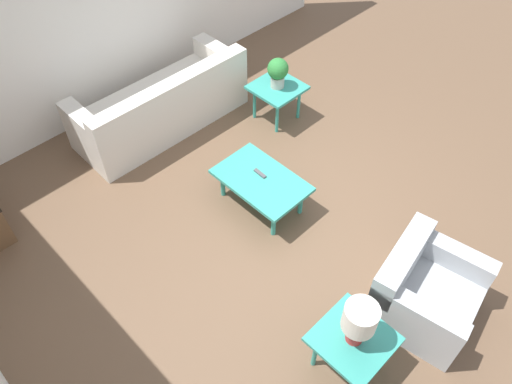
{
  "coord_description": "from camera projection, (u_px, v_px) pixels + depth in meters",
  "views": [
    {
      "loc": [
        -2.14,
        2.64,
        4.21
      ],
      "look_at": [
        0.19,
        0.33,
        0.55
      ],
      "focal_mm": 35.0,
      "sensor_mm": 36.0,
      "label": 1
    }
  ],
  "objects": [
    {
      "name": "ground_plane",
      "position": [
        290.0,
        219.0,
        5.39
      ],
      "size": [
        14.0,
        14.0,
        0.0
      ],
      "primitive_type": "plane",
      "color": "brown"
    },
    {
      "name": "wall_right",
      "position": [
        104.0,
        3.0,
        5.84
      ],
      "size": [
        0.12,
        7.2,
        2.7
      ],
      "color": "white",
      "rests_on": "ground_plane"
    },
    {
      "name": "sofa",
      "position": [
        163.0,
        106.0,
        6.2
      ],
      "size": [
        0.87,
        2.2,
        0.81
      ],
      "rotation": [
        0.0,
        0.0,
        1.56
      ],
      "color": "silver",
      "rests_on": "ground_plane"
    },
    {
      "name": "armchair",
      "position": [
        423.0,
        291.0,
        4.47
      ],
      "size": [
        0.96,
        1.0,
        0.73
      ],
      "rotation": [
        0.0,
        0.0,
        -1.4
      ],
      "color": "#A8ADB2",
      "rests_on": "ground_plane"
    },
    {
      "name": "coffee_table",
      "position": [
        261.0,
        182.0,
        5.29
      ],
      "size": [
        0.99,
        0.63,
        0.39
      ],
      "color": "teal",
      "rests_on": "ground_plane"
    },
    {
      "name": "side_table_plant",
      "position": [
        277.0,
        91.0,
        6.23
      ],
      "size": [
        0.59,
        0.59,
        0.49
      ],
      "color": "teal",
      "rests_on": "ground_plane"
    },
    {
      "name": "side_table_lamp",
      "position": [
        353.0,
        342.0,
        4.01
      ],
      "size": [
        0.59,
        0.59,
        0.49
      ],
      "color": "teal",
      "rests_on": "ground_plane"
    },
    {
      "name": "potted_plant",
      "position": [
        278.0,
        71.0,
        6.02
      ],
      "size": [
        0.26,
        0.26,
        0.39
      ],
      "color": "#B2ADA3",
      "rests_on": "side_table_plant"
    },
    {
      "name": "table_lamp",
      "position": [
        359.0,
        321.0,
        3.74
      ],
      "size": [
        0.27,
        0.27,
        0.46
      ],
      "color": "red",
      "rests_on": "side_table_lamp"
    },
    {
      "name": "remote_control",
      "position": [
        260.0,
        173.0,
        5.3
      ],
      "size": [
        0.16,
        0.05,
        0.02
      ],
      "color": "#4C4C51",
      "rests_on": "coffee_table"
    }
  ]
}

